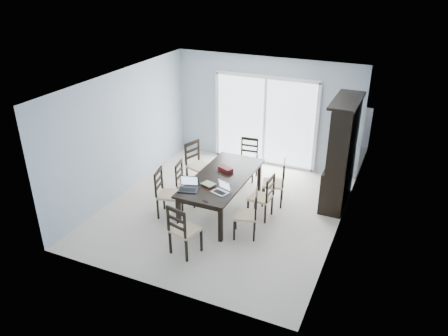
{
  "coord_description": "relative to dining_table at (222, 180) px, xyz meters",
  "views": [
    {
      "loc": [
        3.11,
        -6.89,
        4.56
      ],
      "look_at": [
        0.04,
        0.0,
        0.94
      ],
      "focal_mm": 35.0,
      "sensor_mm": 36.0,
      "label": 1
    }
  ],
  "objects": [
    {
      "name": "floor",
      "position": [
        0.0,
        0.0,
        -0.67
      ],
      "size": [
        5.0,
        5.0,
        0.0
      ],
      "primitive_type": "plane",
      "color": "beige",
      "rests_on": "ground"
    },
    {
      "name": "ceiling",
      "position": [
        0.0,
        0.0,
        1.93
      ],
      "size": [
        5.0,
        5.0,
        0.0
      ],
      "primitive_type": "plane",
      "rotation": [
        3.14,
        0.0,
        0.0
      ],
      "color": "white",
      "rests_on": "back_wall"
    },
    {
      "name": "back_wall",
      "position": [
        0.0,
        2.5,
        0.63
      ],
      "size": [
        4.5,
        0.02,
        2.6
      ],
      "primitive_type": "cube",
      "color": "#9BAAB9",
      "rests_on": "floor"
    },
    {
      "name": "wall_left",
      "position": [
        -2.25,
        0.0,
        0.63
      ],
      "size": [
        0.02,
        5.0,
        2.6
      ],
      "primitive_type": "cube",
      "color": "#9BAAB9",
      "rests_on": "floor"
    },
    {
      "name": "wall_right",
      "position": [
        2.25,
        0.0,
        0.63
      ],
      "size": [
        0.02,
        5.0,
        2.6
      ],
      "primitive_type": "cube",
      "color": "#9BAAB9",
      "rests_on": "floor"
    },
    {
      "name": "balcony",
      "position": [
        0.0,
        3.5,
        -0.72
      ],
      "size": [
        4.5,
        2.0,
        0.1
      ],
      "primitive_type": "cube",
      "color": "gray",
      "rests_on": "ground"
    },
    {
      "name": "railing",
      "position": [
        0.0,
        4.5,
        -0.12
      ],
      "size": [
        4.5,
        0.06,
        1.1
      ],
      "primitive_type": "cube",
      "color": "#99999E",
      "rests_on": "balcony"
    },
    {
      "name": "dining_table",
      "position": [
        0.0,
        0.0,
        0.0
      ],
      "size": [
        1.0,
        2.2,
        0.75
      ],
      "color": "black",
      "rests_on": "floor"
    },
    {
      "name": "china_hutch",
      "position": [
        2.02,
        1.25,
        0.4
      ],
      "size": [
        0.5,
        1.38,
        2.2
      ],
      "color": "black",
      "rests_on": "floor"
    },
    {
      "name": "sliding_door",
      "position": [
        0.0,
        2.48,
        0.41
      ],
      "size": [
        2.52,
        0.05,
        2.18
      ],
      "color": "silver",
      "rests_on": "floor"
    },
    {
      "name": "chair_left_near",
      "position": [
        -0.94,
        -0.62,
        -0.08
      ],
      "size": [
        0.51,
        0.5,
        1.11
      ],
      "rotation": [
        0.0,
        0.0,
        -1.34
      ],
      "color": "black",
      "rests_on": "floor"
    },
    {
      "name": "chair_left_mid",
      "position": [
        -0.83,
        -0.03,
        -0.13
      ],
      "size": [
        0.46,
        0.45,
        1.03
      ],
      "rotation": [
        0.0,
        0.0,
        -1.41
      ],
      "color": "black",
      "rests_on": "floor"
    },
    {
      "name": "chair_left_far",
      "position": [
        -0.99,
        0.8,
        -0.07
      ],
      "size": [
        0.55,
        0.55,
        1.14
      ],
      "rotation": [
        0.0,
        0.0,
        -1.9
      ],
      "color": "black",
      "rests_on": "floor"
    },
    {
      "name": "chair_right_near",
      "position": [
        0.83,
        -0.62,
        -0.12
      ],
      "size": [
        0.5,
        0.5,
        1.04
      ],
      "rotation": [
        0.0,
        0.0,
        1.88
      ],
      "color": "black",
      "rests_on": "floor"
    },
    {
      "name": "chair_right_mid",
      "position": [
        0.87,
        0.06,
        -0.12
      ],
      "size": [
        0.42,
        0.41,
        1.05
      ],
      "rotation": [
        0.0,
        0.0,
        1.52
      ],
      "color": "black",
      "rests_on": "floor"
    },
    {
      "name": "chair_right_far",
      "position": [
        0.92,
        0.69,
        -0.09
      ],
      "size": [
        0.51,
        0.5,
        1.1
      ],
      "rotation": [
        0.0,
        0.0,
        1.81
      ],
      "color": "black",
      "rests_on": "floor"
    },
    {
      "name": "chair_end_near",
      "position": [
        -0.01,
        -1.63,
        -0.09
      ],
      "size": [
        0.5,
        0.51,
        1.1
      ],
      "rotation": [
        0.0,
        0.0,
        -0.25
      ],
      "color": "black",
      "rests_on": "floor"
    },
    {
      "name": "chair_end_far",
      "position": [
        -0.07,
        1.59,
        -0.1
      ],
      "size": [
        0.44,
        0.45,
        1.08
      ],
      "rotation": [
        0.0,
        0.0,
        3.24
      ],
      "color": "black",
      "rests_on": "floor"
    },
    {
      "name": "laptop_dark",
      "position": [
        -0.33,
        -0.77,
        0.13
      ],
      "size": [
        0.4,
        0.33,
        0.24
      ],
      "rotation": [
        0.0,
        0.0,
        0.3
      ],
      "color": "black",
      "rests_on": "dining_table"
    },
    {
      "name": "laptop_silver",
      "position": [
        0.24,
        -0.62,
        0.13
      ],
      "size": [
        0.35,
        0.29,
        0.2
      ],
      "rotation": [
        0.0,
        0.0,
        -0.33
      ],
      "color": "#BDBDBF",
      "rests_on": "dining_table"
    },
    {
      "name": "book_stack",
      "position": [
        -0.08,
        -0.45,
        0.1
      ],
      "size": [
        0.29,
        0.25,
        0.04
      ],
      "rotation": [
        0.0,
        0.0,
        -0.43
      ],
      "color": "maroon",
      "rests_on": "dining_table"
    },
    {
      "name": "cell_phone",
      "position": [
        0.13,
        -1.0,
        0.08
      ],
      "size": [
        0.11,
        0.08,
        0.01
      ],
      "primitive_type": "cube",
      "rotation": [
        0.0,
        0.0,
        -0.43
      ],
      "color": "black",
      "rests_on": "dining_table"
    },
    {
      "name": "game_box",
      "position": [
        -0.04,
        0.25,
        0.11
      ],
      "size": [
        0.34,
        0.26,
        0.08
      ],
      "primitive_type": "cube",
      "rotation": [
        0.0,
        0.0,
        -0.43
      ],
      "color": "#450D10",
      "rests_on": "dining_table"
    },
    {
      "name": "hot_tub",
      "position": [
        -0.6,
        3.36,
        -0.23
      ],
      "size": [
        1.77,
        1.59,
        0.89
      ],
      "rotation": [
        0.0,
        0.0,
        0.03
      ],
      "color": "brown",
      "rests_on": "balcony"
    }
  ]
}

